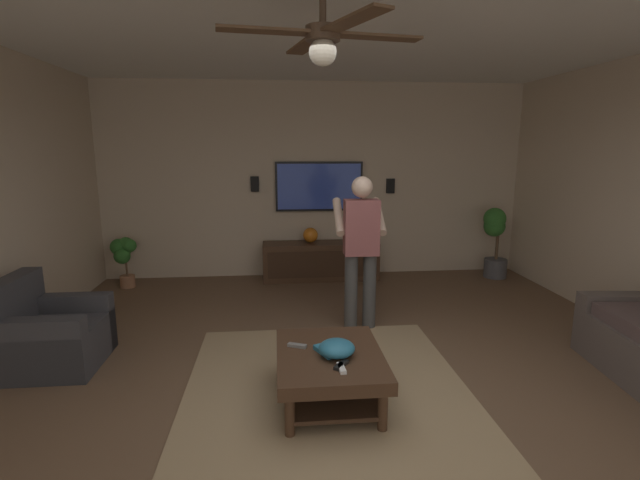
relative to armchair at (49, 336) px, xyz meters
name	(u,v)px	position (x,y,z in m)	size (l,w,h in m)	color
ground_plane	(359,407)	(-0.94, -2.63, -0.28)	(9.07, 9.07, 0.00)	brown
wall_back_tv	(315,181)	(2.89, -2.63, 1.16)	(0.10, 6.48, 2.87)	#C6B299
area_rug	(327,387)	(-0.63, -2.42, -0.27)	(2.47, 2.28, 0.01)	#9E8460
armchair	(49,336)	(0.00, 0.00, 0.00)	(0.80, 0.81, 0.82)	#38383D
coffee_table	(330,366)	(-0.83, -2.42, 0.02)	(1.00, 0.80, 0.40)	#422B1C
media_console	(321,261)	(2.55, -2.68, 0.00)	(0.45, 1.70, 0.55)	#422B1C
tv	(319,186)	(2.79, -2.68, 1.08)	(0.05, 1.30, 0.73)	black
person_standing	(361,244)	(0.63, -2.92, 0.65)	(0.54, 0.54, 1.64)	#3F3F3F
potted_plant_tall	(495,236)	(2.36, -5.26, 0.36)	(0.41, 0.43, 1.07)	#4C4C51
potted_plant_short	(124,253)	(2.39, 0.08, 0.21)	(0.29, 0.36, 0.71)	#9E6B4C
bowl	(337,348)	(-0.89, -2.47, 0.18)	(0.27, 0.27, 0.12)	teal
remote_white	(341,368)	(-1.11, -2.47, 0.13)	(0.15, 0.04, 0.02)	white
remote_black	(341,365)	(-1.06, -2.48, 0.13)	(0.15, 0.04, 0.02)	black
remote_grey	(297,346)	(-0.71, -2.18, 0.13)	(0.15, 0.04, 0.02)	slate
book	(329,350)	(-0.82, -2.42, 0.14)	(0.22, 0.16, 0.04)	teal
vase_round	(310,235)	(2.59, -2.54, 0.38)	(0.22, 0.22, 0.22)	orange
wall_speaker_left	(390,186)	(2.81, -3.77, 1.08)	(0.06, 0.12, 0.22)	black
wall_speaker_right	(255,184)	(2.81, -1.73, 1.12)	(0.06, 0.12, 0.22)	black
ceiling_fan	(323,39)	(-1.27, -2.32, 2.26)	(1.18, 1.21, 0.46)	#4C3828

